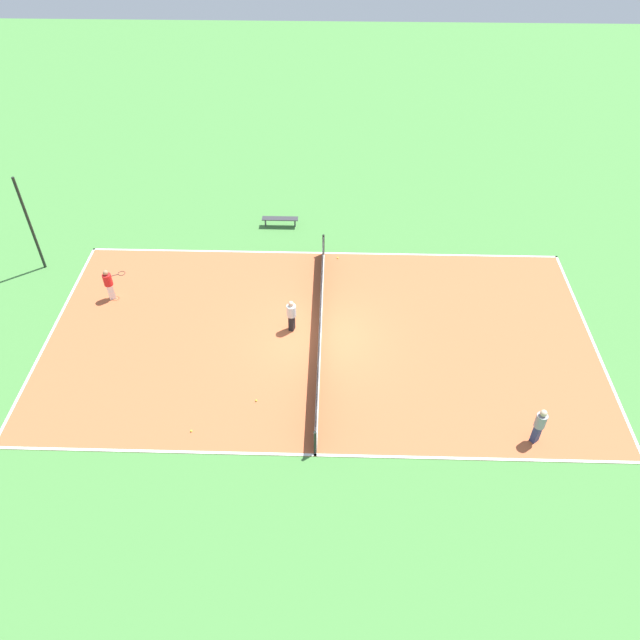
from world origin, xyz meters
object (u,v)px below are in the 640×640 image
tennis_ball_midcourt (338,258)px  tennis_ball_far_baseline (191,431)px  bench (280,219)px  player_far_white (291,314)px  player_baseline_gray (540,424)px  tennis_net (320,327)px  fence_post_back_right (30,225)px  player_coach_red (109,283)px  tennis_ball_right_alley (256,400)px

tennis_ball_midcourt → tennis_ball_far_baseline: bearing=154.0°
bench → player_far_white: bearing=97.9°
bench → tennis_ball_midcourt: bearing=137.0°
player_baseline_gray → tennis_ball_midcourt: size_ratio=22.27×
tennis_net → tennis_ball_midcourt: 5.25m
fence_post_back_right → player_baseline_gray: bearing=-114.7°
bench → player_coach_red: 8.73m
player_far_white → player_coach_red: player_coach_red is taller
tennis_ball_far_baseline → tennis_ball_midcourt: size_ratio=1.00×
bench → fence_post_back_right: 11.02m
player_baseline_gray → tennis_ball_right_alley: (1.44, 9.40, -0.82)m
tennis_net → player_coach_red: size_ratio=7.67×
player_far_white → fence_post_back_right: 11.99m
player_coach_red → tennis_ball_far_baseline: bearing=-83.9°
player_coach_red → player_baseline_gray: bearing=-50.9°
tennis_ball_far_baseline → fence_post_back_right: size_ratio=0.02×
bench → fence_post_back_right: (-3.57, 10.26, 1.84)m
bench → tennis_ball_midcourt: size_ratio=25.47×
player_far_white → bench: bearing=23.7°
tennis_net → fence_post_back_right: size_ratio=2.49×
player_far_white → tennis_ball_far_baseline: 6.07m
tennis_net → player_baseline_gray: (-4.81, -7.24, 0.32)m
tennis_net → tennis_ball_midcourt: (5.18, -0.65, -0.50)m
player_far_white → tennis_ball_far_baseline: (-5.18, 3.08, -0.76)m
player_baseline_gray → fence_post_back_right: 21.67m
tennis_ball_far_baseline → tennis_ball_right_alley: (1.40, -2.05, 0.00)m
fence_post_back_right → player_coach_red: bearing=-120.0°
player_coach_red → player_baseline_gray: 17.45m
tennis_ball_far_baseline → fence_post_back_right: 12.37m
player_coach_red → tennis_ball_right_alley: 8.64m
tennis_ball_midcourt → fence_post_back_right: (-0.96, 13.06, 2.18)m
player_baseline_gray → tennis_ball_far_baseline: player_baseline_gray is taller
tennis_net → player_baseline_gray: bearing=-123.6°
bench → fence_post_back_right: fence_post_back_right is taller
tennis_net → player_baseline_gray: player_baseline_gray is taller
tennis_ball_far_baseline → tennis_ball_right_alley: bearing=-55.6°
tennis_ball_far_baseline → fence_post_back_right: fence_post_back_right is taller
bench → player_baseline_gray: (-12.61, -9.39, 0.48)m
tennis_ball_far_baseline → tennis_ball_midcourt: bearing=-26.0°
tennis_ball_far_baseline → tennis_ball_midcourt: (9.96, -4.86, 0.00)m
bench → player_baseline_gray: player_baseline_gray is taller
player_far_white → tennis_ball_far_baseline: player_far_white is taller
player_baseline_gray → player_far_white: bearing=109.3°
tennis_net → fence_post_back_right: fence_post_back_right is taller
bench → player_far_white: 7.47m
player_baseline_gray → fence_post_back_right: (9.03, 19.65, 1.36)m
tennis_net → player_far_white: 1.22m
player_baseline_gray → tennis_ball_right_alley: bearing=132.6°
player_coach_red → tennis_ball_right_alley: player_coach_red is taller
tennis_net → player_baseline_gray: size_ratio=7.33×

